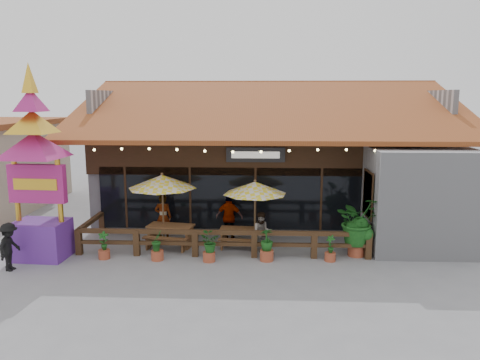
{
  "coord_description": "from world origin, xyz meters",
  "views": [
    {
      "loc": [
        -0.31,
        -15.59,
        5.34
      ],
      "look_at": [
        -1.07,
        1.5,
        2.29
      ],
      "focal_mm": 35.0,
      "sensor_mm": 36.0,
      "label": 1
    }
  ],
  "objects_px": {
    "picnic_table_left": "(171,232)",
    "pedestrian": "(9,247)",
    "umbrella_right": "(255,188)",
    "thai_sign_tower": "(35,150)",
    "tropical_plant": "(357,222)",
    "picnic_table_right": "(239,234)",
    "umbrella_left": "(162,182)"
  },
  "relations": [
    {
      "from": "picnic_table_left",
      "to": "pedestrian",
      "type": "xyz_separation_m",
      "value": [
        -4.54,
        -2.61,
        0.23
      ]
    },
    {
      "from": "umbrella_left",
      "to": "picnic_table_left",
      "type": "distance_m",
      "value": 1.84
    },
    {
      "from": "umbrella_right",
      "to": "picnic_table_left",
      "type": "xyz_separation_m",
      "value": [
        -3.03,
        -0.17,
        -1.6
      ]
    },
    {
      "from": "thai_sign_tower",
      "to": "tropical_plant",
      "type": "distance_m",
      "value": 10.87
    },
    {
      "from": "tropical_plant",
      "to": "pedestrian",
      "type": "distance_m",
      "value": 11.2
    },
    {
      "from": "umbrella_right",
      "to": "thai_sign_tower",
      "type": "bearing_deg",
      "value": -167.2
    },
    {
      "from": "thai_sign_tower",
      "to": "umbrella_left",
      "type": "bearing_deg",
      "value": 24.95
    },
    {
      "from": "umbrella_left",
      "to": "tropical_plant",
      "type": "distance_m",
      "value": 6.99
    },
    {
      "from": "picnic_table_left",
      "to": "umbrella_right",
      "type": "bearing_deg",
      "value": 3.12
    },
    {
      "from": "thai_sign_tower",
      "to": "pedestrian",
      "type": "distance_m",
      "value": 3.14
    },
    {
      "from": "picnic_table_right",
      "to": "thai_sign_tower",
      "type": "distance_m",
      "value": 7.45
    },
    {
      "from": "picnic_table_right",
      "to": "pedestrian",
      "type": "distance_m",
      "value": 7.52
    },
    {
      "from": "picnic_table_right",
      "to": "tropical_plant",
      "type": "relative_size",
      "value": 0.72
    },
    {
      "from": "picnic_table_right",
      "to": "tropical_plant",
      "type": "distance_m",
      "value": 4.17
    },
    {
      "from": "umbrella_left",
      "to": "pedestrian",
      "type": "height_order",
      "value": "umbrella_left"
    },
    {
      "from": "thai_sign_tower",
      "to": "umbrella_right",
      "type": "bearing_deg",
      "value": 12.8
    },
    {
      "from": "thai_sign_tower",
      "to": "tropical_plant",
      "type": "bearing_deg",
      "value": 3.67
    },
    {
      "from": "umbrella_right",
      "to": "tropical_plant",
      "type": "xyz_separation_m",
      "value": [
        3.47,
        -0.93,
        -0.94
      ]
    },
    {
      "from": "umbrella_left",
      "to": "thai_sign_tower",
      "type": "relative_size",
      "value": 0.38
    },
    {
      "from": "picnic_table_right",
      "to": "pedestrian",
      "type": "relative_size",
      "value": 0.98
    },
    {
      "from": "picnic_table_left",
      "to": "tropical_plant",
      "type": "xyz_separation_m",
      "value": [
        6.5,
        -0.77,
        0.66
      ]
    },
    {
      "from": "picnic_table_right",
      "to": "tropical_plant",
      "type": "xyz_separation_m",
      "value": [
        4.02,
        -0.84,
        0.73
      ]
    },
    {
      "from": "umbrella_left",
      "to": "tropical_plant",
      "type": "height_order",
      "value": "umbrella_left"
    },
    {
      "from": "picnic_table_right",
      "to": "tropical_plant",
      "type": "bearing_deg",
      "value": -11.83
    },
    {
      "from": "umbrella_left",
      "to": "pedestrian",
      "type": "xyz_separation_m",
      "value": [
        -4.21,
        -2.91,
        -1.55
      ]
    },
    {
      "from": "tropical_plant",
      "to": "picnic_table_right",
      "type": "bearing_deg",
      "value": 168.17
    },
    {
      "from": "umbrella_left",
      "to": "tropical_plant",
      "type": "relative_size",
      "value": 1.28
    },
    {
      "from": "picnic_table_right",
      "to": "thai_sign_tower",
      "type": "bearing_deg",
      "value": -166.95
    },
    {
      "from": "picnic_table_right",
      "to": "pedestrian",
      "type": "bearing_deg",
      "value": -159.08
    },
    {
      "from": "umbrella_left",
      "to": "thai_sign_tower",
      "type": "bearing_deg",
      "value": -155.05
    },
    {
      "from": "umbrella_right",
      "to": "pedestrian",
      "type": "distance_m",
      "value": 8.18
    },
    {
      "from": "umbrella_left",
      "to": "picnic_table_right",
      "type": "relative_size",
      "value": 1.78
    }
  ]
}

